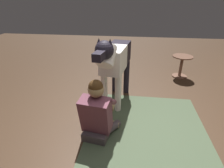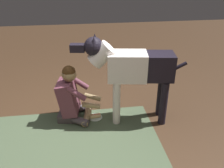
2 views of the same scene
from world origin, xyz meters
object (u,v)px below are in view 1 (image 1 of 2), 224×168
(large_dog, at_px, (115,61))
(round_side_table, at_px, (181,64))
(person_sitting_on_floor, at_px, (97,114))
(hot_dog_on_plate, at_px, (105,118))

(large_dog, xyz_separation_m, round_side_table, (-1.42, 1.47, -0.52))
(person_sitting_on_floor, relative_size, round_side_table, 1.65)
(large_dog, distance_m, round_side_table, 2.11)
(person_sitting_on_floor, bearing_deg, hot_dog_on_plate, 171.20)
(person_sitting_on_floor, relative_size, hot_dog_on_plate, 4.03)
(round_side_table, bearing_deg, large_dog, -45.98)
(large_dog, relative_size, round_side_table, 3.03)
(hot_dog_on_plate, bearing_deg, large_dog, 171.20)
(person_sitting_on_floor, height_order, hot_dog_on_plate, person_sitting_on_floor)
(person_sitting_on_floor, height_order, round_side_table, person_sitting_on_floor)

